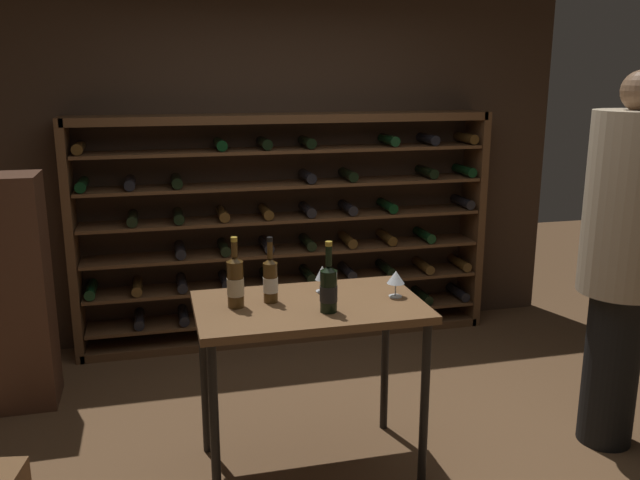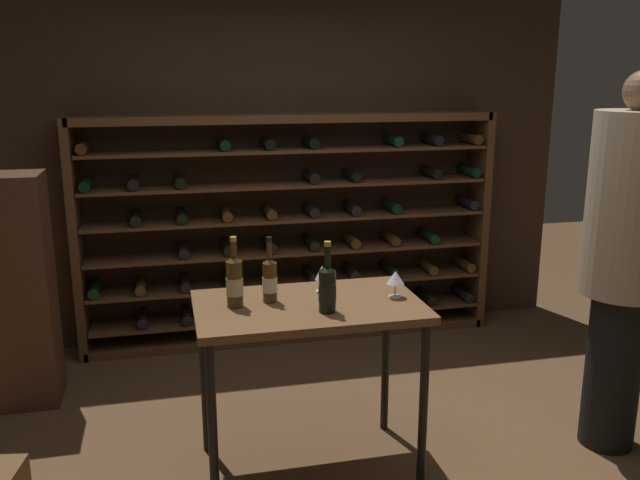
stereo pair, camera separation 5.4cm
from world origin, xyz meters
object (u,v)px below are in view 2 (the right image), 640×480
object	(u,v)px
wine_bottle_gold_foil	(234,281)
wine_glass_stemmed_right	(395,278)
wine_bottle_red_label	(270,279)
wine_rack	(293,231)
person_host_in_suit	(627,248)
wine_bottle_green_slim	(327,288)
tasting_table	(309,323)
display_cabinet	(15,292)
wine_glass_stemmed_center	(322,274)

from	to	relation	value
wine_bottle_gold_foil	wine_glass_stemmed_right	world-z (taller)	wine_bottle_gold_foil
wine_bottle_gold_foil	wine_bottle_red_label	distance (m)	0.18
wine_rack	person_host_in_suit	size ratio (longest dim) A/B	1.54
person_host_in_suit	wine_bottle_green_slim	size ratio (longest dim) A/B	5.89
wine_rack	wine_bottle_gold_foil	bearing A→B (deg)	-109.53
tasting_table	wine_bottle_green_slim	xyz separation A→B (m)	(0.06, -0.14, 0.22)
display_cabinet	wine_bottle_green_slim	size ratio (longest dim) A/B	4.18
wine_glass_stemmed_center	display_cabinet	bearing A→B (deg)	149.99
wine_bottle_red_label	wine_glass_stemmed_right	xyz separation A→B (m)	(0.63, -0.08, -0.02)
tasting_table	wine_bottle_green_slim	distance (m)	0.27
person_host_in_suit	wine_bottle_red_label	distance (m)	1.87
wine_glass_stemmed_center	wine_bottle_gold_foil	bearing A→B (deg)	-165.27
person_host_in_suit	wine_glass_stemmed_center	world-z (taller)	person_host_in_suit
person_host_in_suit	wine_glass_stemmed_right	bearing A→B (deg)	87.96
wine_bottle_gold_foil	wine_glass_stemmed_right	size ratio (longest dim) A/B	2.55
tasting_table	wine_bottle_red_label	distance (m)	0.29
wine_glass_stemmed_right	wine_glass_stemmed_center	size ratio (longest dim) A/B	0.97
wine_bottle_red_label	person_host_in_suit	bearing A→B (deg)	-6.37
wine_glass_stemmed_center	wine_rack	bearing A→B (deg)	84.39
tasting_table	display_cabinet	bearing A→B (deg)	144.44
tasting_table	wine_bottle_red_label	world-z (taller)	wine_bottle_red_label
wine_rack	tasting_table	xyz separation A→B (m)	(-0.27, -1.80, -0.04)
wine_bottle_red_label	wine_glass_stemmed_right	world-z (taller)	wine_bottle_red_label
display_cabinet	tasting_table	bearing A→B (deg)	-35.56
wine_glass_stemmed_center	person_host_in_suit	bearing A→B (deg)	-10.81
wine_bottle_red_label	tasting_table	bearing A→B (deg)	-19.64
person_host_in_suit	tasting_table	bearing A→B (deg)	89.21
person_host_in_suit	display_cabinet	world-z (taller)	person_host_in_suit
person_host_in_suit	display_cabinet	bearing A→B (deg)	72.68
wine_glass_stemmed_right	display_cabinet	bearing A→B (deg)	150.61
display_cabinet	wine_bottle_red_label	xyz separation A→B (m)	(1.41, -1.07, 0.30)
tasting_table	wine_glass_stemmed_center	size ratio (longest dim) A/B	7.94
wine_bottle_green_slim	display_cabinet	bearing A→B (deg)	142.28
wine_bottle_gold_foil	wine_glass_stemmed_right	bearing A→B (deg)	-3.24
wine_bottle_green_slim	wine_glass_stemmed_center	xyz separation A→B (m)	(0.04, 0.30, -0.02)
tasting_table	person_host_in_suit	size ratio (longest dim) A/B	0.55
tasting_table	wine_glass_stemmed_center	world-z (taller)	wine_glass_stemmed_center
wine_bottle_red_label	wine_glass_stemmed_center	size ratio (longest dim) A/B	2.35
wine_rack	wine_bottle_green_slim	world-z (taller)	wine_rack
person_host_in_suit	wine_bottle_green_slim	world-z (taller)	person_host_in_suit
wine_rack	wine_glass_stemmed_right	bearing A→B (deg)	-84.34
display_cabinet	wine_bottle_red_label	bearing A→B (deg)	-37.26
tasting_table	display_cabinet	distance (m)	1.95
wine_glass_stemmed_right	wine_bottle_red_label	bearing A→B (deg)	173.12
tasting_table	wine_bottle_red_label	xyz separation A→B (m)	(-0.18, 0.06, 0.22)
person_host_in_suit	wine_rack	bearing A→B (deg)	39.96
display_cabinet	wine_glass_stemmed_center	world-z (taller)	display_cabinet
wine_glass_stemmed_center	wine_bottle_red_label	bearing A→B (deg)	-162.27
person_host_in_suit	wine_bottle_gold_foil	xyz separation A→B (m)	(-2.03, 0.18, -0.09)
tasting_table	wine_glass_stemmed_right	distance (m)	0.49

